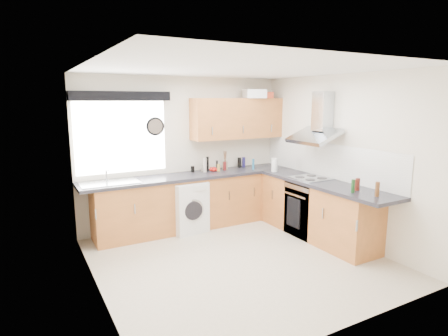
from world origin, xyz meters
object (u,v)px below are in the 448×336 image
oven (310,208)px  extractor_hood (318,123)px  upper_cabinets (237,118)px  washing_machine (186,206)px

oven → extractor_hood: size_ratio=1.09×
upper_cabinets → washing_machine: 1.79m
extractor_hood → upper_cabinets: (-0.65, 1.33, 0.03)m
oven → upper_cabinets: size_ratio=0.50×
oven → washing_machine: (-1.65, 1.10, -0.01)m
oven → extractor_hood: bearing=-0.0°
extractor_hood → upper_cabinets: size_ratio=0.46×
extractor_hood → washing_machine: 2.47m
oven → upper_cabinets: upper_cabinets is taller
oven → extractor_hood: extractor_hood is taller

